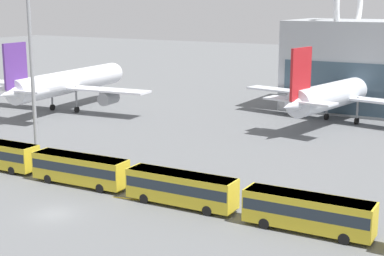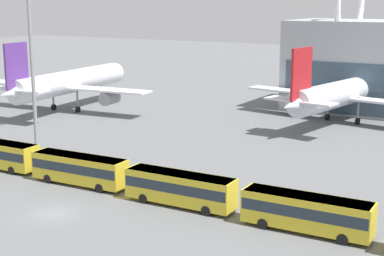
{
  "view_description": "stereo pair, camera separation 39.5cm",
  "coord_description": "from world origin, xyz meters",
  "px_view_note": "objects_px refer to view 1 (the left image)",
  "views": [
    {
      "loc": [
        38.37,
        -39.53,
        20.07
      ],
      "look_at": [
        1.1,
        24.47,
        4.0
      ],
      "focal_mm": 55.0,
      "sensor_mm": 36.0,
      "label": 1
    },
    {
      "loc": [
        38.71,
        -39.33,
        20.07
      ],
      "look_at": [
        1.1,
        24.47,
        4.0
      ],
      "focal_mm": 55.0,
      "sensor_mm": 36.0,
      "label": 2
    }
  ],
  "objects_px": {
    "shuttle_bus_2": "(80,168)",
    "shuttle_bus_3": "(181,187)",
    "airliner_at_gate_near": "(65,83)",
    "airliner_at_gate_far": "(344,93)",
    "shuttle_bus_4": "(308,211)"
  },
  "relations": [
    {
      "from": "shuttle_bus_2",
      "to": "shuttle_bus_3",
      "type": "bearing_deg",
      "value": -3.02
    },
    {
      "from": "airliner_at_gate_far",
      "to": "shuttle_bus_2",
      "type": "relative_size",
      "value": 3.39
    },
    {
      "from": "airliner_at_gate_near",
      "to": "shuttle_bus_3",
      "type": "relative_size",
      "value": 3.04
    },
    {
      "from": "airliner_at_gate_far",
      "to": "shuttle_bus_3",
      "type": "relative_size",
      "value": 3.41
    },
    {
      "from": "shuttle_bus_2",
      "to": "airliner_at_gate_near",
      "type": "bearing_deg",
      "value": 131.62
    },
    {
      "from": "airliner_at_gate_near",
      "to": "shuttle_bus_3",
      "type": "bearing_deg",
      "value": -131.9
    },
    {
      "from": "shuttle_bus_2",
      "to": "shuttle_bus_4",
      "type": "distance_m",
      "value": 26.38
    },
    {
      "from": "shuttle_bus_3",
      "to": "airliner_at_gate_far",
      "type": "bearing_deg",
      "value": 86.71
    },
    {
      "from": "airliner_at_gate_far",
      "to": "shuttle_bus_4",
      "type": "relative_size",
      "value": 3.4
    },
    {
      "from": "airliner_at_gate_far",
      "to": "shuttle_bus_4",
      "type": "distance_m",
      "value": 51.08
    },
    {
      "from": "airliner_at_gate_near",
      "to": "airliner_at_gate_far",
      "type": "relative_size",
      "value": 0.89
    },
    {
      "from": "airliner_at_gate_far",
      "to": "shuttle_bus_2",
      "type": "distance_m",
      "value": 51.78
    },
    {
      "from": "shuttle_bus_2",
      "to": "shuttle_bus_3",
      "type": "relative_size",
      "value": 1.0
    },
    {
      "from": "shuttle_bus_2",
      "to": "airliner_at_gate_far",
      "type": "bearing_deg",
      "value": 70.63
    },
    {
      "from": "airliner_at_gate_near",
      "to": "shuttle_bus_2",
      "type": "bearing_deg",
      "value": -141.48
    }
  ]
}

